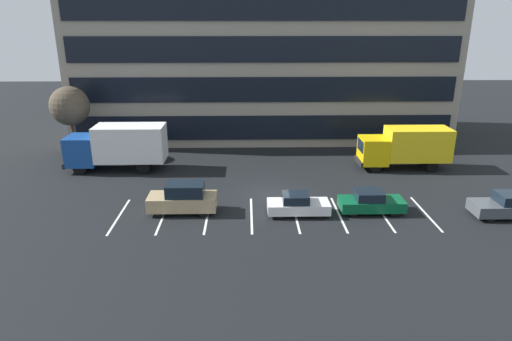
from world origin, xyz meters
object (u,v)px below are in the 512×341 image
box_truck_yellow_all (406,146)px  suv_tan (183,198)px  bare_tree (70,106)px  box_truck_blue (118,145)px  sedan_white (298,205)px  sedan_charcoal (508,206)px  sedan_forest (371,202)px

box_truck_yellow_all → suv_tan: size_ratio=1.69×
box_truck_yellow_all → bare_tree: bare_tree is taller
box_truck_blue → sedan_white: (13.63, -9.15, -1.43)m
sedan_charcoal → sedan_forest: (-8.43, 0.88, -0.05)m
box_truck_yellow_all → sedan_white: size_ratio=1.88×
sedan_white → sedan_charcoal: (13.18, -0.63, 0.07)m
sedan_forest → suv_tan: (-12.05, 0.29, 0.26)m
sedan_forest → bare_tree: size_ratio=0.65×
box_truck_yellow_all → bare_tree: (-28.41, 3.76, 2.70)m
sedan_white → suv_tan: suv_tan is taller
sedan_charcoal → box_truck_blue: bearing=160.0°
sedan_charcoal → sedan_forest: bearing=174.0°
suv_tan → sedan_forest: bearing=-1.4°
sedan_white → sedan_charcoal: size_ratio=0.90×
suv_tan → bare_tree: 17.01m
box_truck_blue → bare_tree: (-4.91, 3.62, 2.53)m
sedan_white → sedan_forest: size_ratio=0.96×
bare_tree → sedan_charcoal: bearing=-22.9°
box_truck_blue → sedan_forest: box_truck_blue is taller
sedan_white → sedan_charcoal: sedan_charcoal is taller
box_truck_yellow_all → sedan_charcoal: size_ratio=1.69×
bare_tree → box_truck_yellow_all: bearing=-7.5°
box_truck_yellow_all → suv_tan: (-17.17, -8.47, -0.97)m
sedan_white → sedan_forest: (4.75, 0.26, 0.03)m
box_truck_yellow_all → suv_tan: 19.17m
box_truck_blue → suv_tan: (6.33, -8.60, -1.14)m
box_truck_blue → sedan_charcoal: bearing=-20.0°
box_truck_blue → sedan_forest: size_ratio=1.96×
box_truck_yellow_all → sedan_white: 13.43m
box_truck_blue → bare_tree: bare_tree is taller
sedan_charcoal → sedan_forest: sedan_charcoal is taller
sedan_forest → bare_tree: (-23.28, 12.52, 3.93)m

